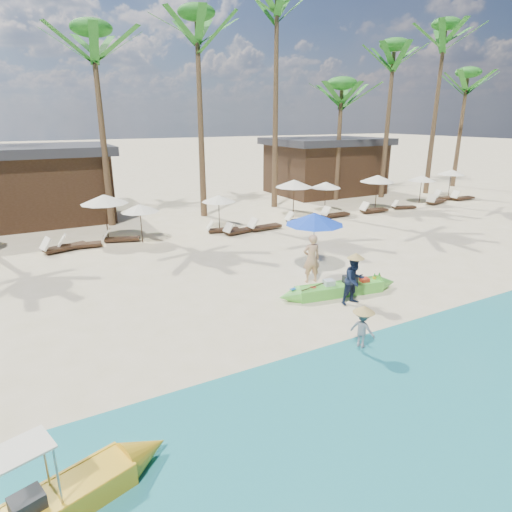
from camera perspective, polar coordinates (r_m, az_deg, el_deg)
ground at (r=14.09m, az=6.26°, el=-6.51°), size 240.00×240.00×0.00m
wet_sand_strip at (r=10.89m, az=21.85°, el=-15.72°), size 240.00×4.50×0.01m
green_canoe at (r=15.00m, az=11.07°, el=-4.29°), size 4.97×1.15×0.63m
tourist at (r=15.74m, az=7.41°, el=-0.34°), size 0.74×0.57×1.82m
vendor_green at (r=14.17m, az=12.96°, el=-3.18°), size 0.79×0.62×1.62m
vendor_yellow at (r=11.37m, az=14.02°, el=-9.36°), size 0.61×0.76×1.03m
blue_umbrella at (r=16.37m, az=7.82°, el=4.94°), size 2.23×2.23×2.40m
resort_parasol_4 at (r=21.96m, az=-19.60°, el=7.16°), size 2.24×2.24×2.31m
lounger_4_left at (r=21.52m, az=-22.66°, el=1.46°), size 1.93×0.79×0.64m
lounger_4_right at (r=21.35m, az=-24.41°, el=1.16°), size 2.10×1.16×0.68m
resort_parasol_5 at (r=21.27m, az=-15.24°, el=6.20°), size 1.84×1.84×1.89m
lounger_5_left at (r=22.00m, az=-17.74°, el=2.31°), size 1.82×1.04×0.59m
resort_parasol_6 at (r=23.15m, az=-5.00°, el=7.65°), size 1.83×1.83×1.88m
lounger_6_left at (r=22.80m, az=-4.67°, el=3.63°), size 1.79×0.91×0.58m
lounger_6_right at (r=22.43m, az=-2.46°, el=3.45°), size 1.82×0.86×0.59m
resort_parasol_7 at (r=25.90m, az=5.09°, el=9.61°), size 2.24×2.24×2.31m
lounger_7_left at (r=23.19m, az=0.94°, el=4.01°), size 1.99×0.76×0.66m
lounger_7_right at (r=24.87m, az=5.84°, el=4.86°), size 1.94×0.85×0.64m
resort_parasol_8 at (r=27.67m, az=9.30°, el=9.34°), size 1.91×1.91×1.97m
lounger_8_left at (r=26.65m, az=10.37°, el=5.54°), size 1.91×0.61×0.64m
resort_parasol_9 at (r=29.10m, az=15.90°, el=9.90°), size 2.23×2.23×2.30m
lounger_9_left at (r=28.49m, az=15.26°, el=6.00°), size 1.97×0.73×0.66m
lounger_9_right at (r=30.30m, az=18.96°, el=6.28°), size 1.69×0.97×0.55m
resort_parasol_10 at (r=32.59m, az=21.25°, el=9.65°), size 1.91×1.91×1.97m
lounger_10_left at (r=32.94m, az=22.84°, el=6.78°), size 2.02×1.03×0.66m
lounger_10_right at (r=34.82m, az=23.87°, el=7.20°), size 2.09×1.17×0.68m
resort_parasol_11 at (r=36.42m, az=24.61°, el=10.15°), size 2.01×2.01×2.07m
lounger_11_left at (r=35.27m, az=25.71°, el=7.07°), size 1.97×0.73×0.66m
palm_3 at (r=25.25m, az=-20.71°, el=23.19°), size 2.08×2.08×10.52m
palm_4 at (r=26.55m, az=-7.78°, el=25.69°), size 2.08×2.08×11.70m
palm_5 at (r=29.40m, az=2.76°, el=27.74°), size 2.08×2.08×13.60m
palm_6 at (r=32.19m, az=11.29°, el=19.84°), size 2.08×2.08×8.51m
palm_7 at (r=34.18m, az=17.72°, el=22.52°), size 2.08×2.08×11.08m
palm_8 at (r=37.38m, az=23.60°, el=23.30°), size 2.08×2.08×12.70m
palm_9 at (r=42.12m, az=26.22°, el=19.29°), size 2.08×2.08×9.82m
pavilion_west at (r=28.23m, az=-29.66°, el=8.27°), size 10.80×6.60×4.30m
pavilion_east at (r=35.42m, az=9.20°, el=11.87°), size 8.80×6.60×4.30m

